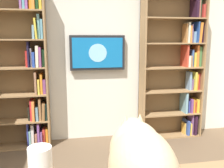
{
  "coord_description": "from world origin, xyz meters",
  "views": [
    {
      "loc": [
        0.45,
        1.44,
        1.5
      ],
      "look_at": [
        -0.01,
        -1.03,
        1.04
      ],
      "focal_mm": 39.81,
      "sensor_mm": 36.0,
      "label": 1
    }
  ],
  "objects_px": {
    "cat": "(140,164)",
    "coffee_mug": "(164,166)",
    "bookshelf_right": "(24,70)",
    "bookshelf_left": "(178,68)",
    "wall_mounted_tv": "(97,53)"
  },
  "relations": [
    {
      "from": "bookshelf_left",
      "to": "wall_mounted_tv",
      "type": "xyz_separation_m",
      "value": [
        1.23,
        -0.08,
        0.24
      ]
    },
    {
      "from": "bookshelf_left",
      "to": "wall_mounted_tv",
      "type": "relative_size",
      "value": 2.71
    },
    {
      "from": "bookshelf_left",
      "to": "bookshelf_right",
      "type": "distance_m",
      "value": 2.24
    },
    {
      "from": "bookshelf_right",
      "to": "cat",
      "type": "bearing_deg",
      "value": 108.78
    },
    {
      "from": "bookshelf_left",
      "to": "cat",
      "type": "height_order",
      "value": "bookshelf_left"
    },
    {
      "from": "bookshelf_left",
      "to": "wall_mounted_tv",
      "type": "bearing_deg",
      "value": -3.84
    },
    {
      "from": "bookshelf_left",
      "to": "coffee_mug",
      "type": "height_order",
      "value": "bookshelf_left"
    },
    {
      "from": "cat",
      "to": "coffee_mug",
      "type": "bearing_deg",
      "value": -132.37
    },
    {
      "from": "cat",
      "to": "wall_mounted_tv",
      "type": "bearing_deg",
      "value": -93.14
    },
    {
      "from": "bookshelf_left",
      "to": "coffee_mug",
      "type": "bearing_deg",
      "value": 63.2
    },
    {
      "from": "wall_mounted_tv",
      "to": "coffee_mug",
      "type": "distance_m",
      "value": 2.45
    },
    {
      "from": "bookshelf_right",
      "to": "bookshelf_left",
      "type": "bearing_deg",
      "value": -179.96
    },
    {
      "from": "cat",
      "to": "bookshelf_right",
      "type": "bearing_deg",
      "value": -71.22
    },
    {
      "from": "bookshelf_left",
      "to": "coffee_mug",
      "type": "xyz_separation_m",
      "value": [
        1.17,
        2.31,
        -0.25
      ]
    },
    {
      "from": "coffee_mug",
      "to": "wall_mounted_tv",
      "type": "bearing_deg",
      "value": -88.53
    }
  ]
}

